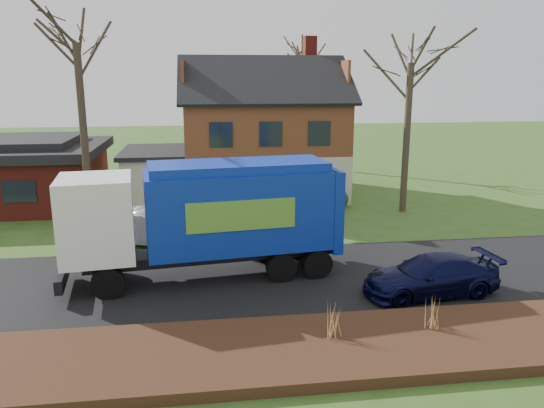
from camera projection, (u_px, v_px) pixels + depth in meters
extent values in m
plane|color=#30501A|center=(253.00, 280.00, 18.60)|extent=(120.00, 120.00, 0.00)
cube|color=black|center=(253.00, 280.00, 18.60)|extent=(80.00, 7.00, 0.02)
cube|color=#321A10|center=(274.00, 352.00, 13.46)|extent=(80.00, 3.50, 0.30)
cube|color=beige|center=(263.00, 171.00, 32.02)|extent=(9.00, 7.50, 2.70)
cube|color=#5B321A|center=(262.00, 126.00, 31.37)|extent=(9.00, 7.50, 2.80)
cube|color=maroon|center=(310.00, 50.00, 31.70)|extent=(0.70, 0.90, 1.60)
cube|color=beige|center=(158.00, 176.00, 30.74)|extent=(3.50, 5.50, 2.60)
cube|color=black|center=(156.00, 152.00, 30.40)|extent=(3.90, 5.90, 0.24)
cube|color=maroon|center=(13.00, 180.00, 29.21)|extent=(9.00, 7.50, 2.80)
cube|color=black|center=(9.00, 150.00, 28.82)|extent=(9.80, 8.20, 0.50)
cube|color=black|center=(8.00, 142.00, 28.71)|extent=(7.00, 6.00, 0.40)
cylinder|color=black|center=(108.00, 283.00, 16.94)|extent=(1.09, 0.48, 1.05)
cylinder|color=black|center=(110.00, 261.00, 18.93)|extent=(1.09, 0.48, 1.05)
cylinder|color=black|center=(281.00, 267.00, 18.35)|extent=(1.09, 0.48, 1.05)
cylinder|color=black|center=(266.00, 248.00, 20.35)|extent=(1.09, 0.48, 1.05)
cylinder|color=black|center=(317.00, 264.00, 18.68)|extent=(1.09, 0.48, 1.05)
cylinder|color=black|center=(299.00, 246.00, 20.67)|extent=(1.09, 0.48, 1.05)
cube|color=black|center=(213.00, 254.00, 18.73)|extent=(8.78, 2.25, 0.35)
cube|color=white|center=(97.00, 218.00, 17.42)|extent=(2.61, 2.79, 2.73)
cube|color=black|center=(60.00, 216.00, 17.11)|extent=(0.35, 2.22, 0.91)
cube|color=black|center=(63.00, 275.00, 17.57)|extent=(0.55, 2.54, 0.46)
cube|color=#0C2A9A|center=(239.00, 209.00, 18.59)|extent=(6.63, 3.27, 2.73)
cube|color=#0C2A9A|center=(238.00, 166.00, 18.23)|extent=(6.29, 2.94, 0.30)
cube|color=#0C2A9A|center=(327.00, 206.00, 19.42)|extent=(0.66, 2.60, 2.93)
cube|color=#5A9530|center=(242.00, 216.00, 17.32)|extent=(3.62, 0.48, 1.01)
cube|color=#5A9530|center=(228.00, 198.00, 19.74)|extent=(3.62, 0.48, 1.01)
imported|color=#B5B7BE|center=(152.00, 227.00, 22.32)|extent=(4.85, 2.62, 1.52)
imported|color=black|center=(431.00, 276.00, 17.24)|extent=(4.62, 2.23, 1.30)
cylinder|color=#382D21|center=(84.00, 137.00, 24.66)|extent=(0.35, 0.35, 8.43)
cylinder|color=#3D3424|center=(407.00, 139.00, 27.17)|extent=(0.35, 0.35, 7.60)
cylinder|color=#443829|center=(302.00, 115.00, 40.75)|extent=(0.31, 0.31, 8.05)
cone|color=tan|center=(335.00, 321.00, 13.82)|extent=(0.04, 0.04, 0.92)
cone|color=tan|center=(330.00, 321.00, 13.80)|extent=(0.04, 0.04, 0.92)
cone|color=tan|center=(341.00, 320.00, 13.84)|extent=(0.04, 0.04, 0.92)
cone|color=tan|center=(334.00, 319.00, 13.93)|extent=(0.04, 0.04, 0.92)
cone|color=tan|center=(336.00, 323.00, 13.71)|extent=(0.04, 0.04, 0.92)
cone|color=#AE864D|center=(433.00, 313.00, 14.34)|extent=(0.04, 0.04, 0.84)
cone|color=#AE864D|center=(428.00, 314.00, 14.32)|extent=(0.04, 0.04, 0.84)
cone|color=#AE864D|center=(439.00, 313.00, 14.36)|extent=(0.04, 0.04, 0.84)
cone|color=#AE864D|center=(432.00, 311.00, 14.46)|extent=(0.04, 0.04, 0.84)
cone|color=#AE864D|center=(435.00, 315.00, 14.23)|extent=(0.04, 0.04, 0.84)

